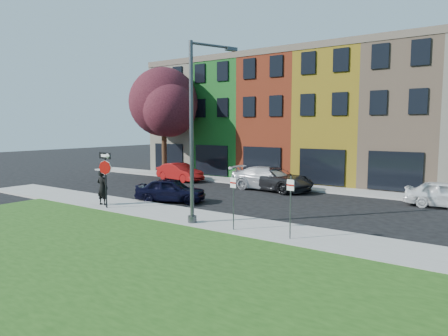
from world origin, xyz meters
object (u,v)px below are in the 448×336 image
Objects in this scene: sedan_near at (171,190)px; street_lamp at (196,133)px; stop_sign at (105,168)px; man at (102,187)px.

street_lamp is at bearing -149.31° from sedan_near.
stop_sign is 1.44m from man.
man is 7.38m from street_lamp.
stop_sign is at bearing -155.39° from street_lamp.
stop_sign is 4.15m from sedan_near.
sedan_near is at bearing 165.94° from street_lamp.
stop_sign is 1.53× the size of man.
street_lamp is (5.92, 0.28, 1.93)m from stop_sign.
stop_sign is 0.37× the size of street_lamp.
street_lamp reaches higher than sedan_near.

